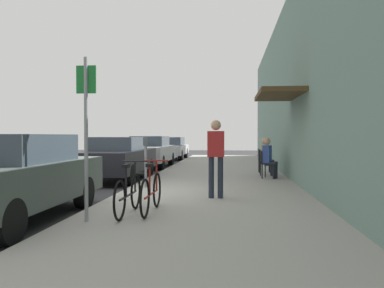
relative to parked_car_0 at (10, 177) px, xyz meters
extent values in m
plane|color=#2D2D30|center=(1.10, 2.96, -0.77)|extent=(60.00, 60.00, 0.00)
cube|color=#9E9B93|center=(3.35, 4.96, -0.71)|extent=(4.50, 32.00, 0.12)
cube|color=gray|center=(5.75, 4.96, 2.25)|extent=(0.30, 32.00, 6.04)
cube|color=#4C381E|center=(5.05, 4.48, 1.83)|extent=(1.10, 2.80, 0.12)
cube|color=#47514C|center=(0.00, -0.03, -0.11)|extent=(1.80, 4.40, 0.70)
cube|color=#333D47|center=(0.00, 0.12, 0.49)|extent=(1.48, 2.11, 0.49)
cylinder|color=black|center=(0.79, 1.33, -0.45)|extent=(0.22, 0.64, 0.64)
cylinder|color=black|center=(-0.79, 1.33, -0.45)|extent=(0.22, 0.64, 0.64)
cylinder|color=black|center=(0.79, -1.39, -0.45)|extent=(0.22, 0.64, 0.64)
cube|color=black|center=(0.00, 6.26, -0.11)|extent=(1.80, 4.40, 0.68)
cube|color=#333D47|center=(0.00, 6.41, 0.44)|extent=(1.48, 2.11, 0.44)
cylinder|color=black|center=(0.79, 7.62, -0.45)|extent=(0.22, 0.64, 0.64)
cylinder|color=black|center=(-0.79, 7.62, -0.45)|extent=(0.22, 0.64, 0.64)
cylinder|color=black|center=(0.79, 4.89, -0.45)|extent=(0.22, 0.64, 0.64)
cylinder|color=black|center=(-0.79, 4.89, -0.45)|extent=(0.22, 0.64, 0.64)
cube|color=#B7B7BC|center=(0.00, 11.55, -0.12)|extent=(1.80, 4.40, 0.67)
cube|color=#333D47|center=(0.00, 11.70, 0.45)|extent=(1.48, 2.11, 0.46)
cylinder|color=black|center=(0.79, 12.91, -0.45)|extent=(0.22, 0.64, 0.64)
cylinder|color=black|center=(-0.79, 12.91, -0.45)|extent=(0.22, 0.64, 0.64)
cylinder|color=black|center=(0.79, 10.18, -0.45)|extent=(0.22, 0.64, 0.64)
cylinder|color=black|center=(-0.79, 10.18, -0.45)|extent=(0.22, 0.64, 0.64)
cube|color=#B7B7BC|center=(0.00, 17.90, -0.17)|extent=(1.80, 4.40, 0.56)
cube|color=#333D47|center=(0.00, 18.05, 0.36)|extent=(1.48, 2.11, 0.51)
cylinder|color=black|center=(0.79, 19.26, -0.45)|extent=(0.22, 0.64, 0.64)
cylinder|color=black|center=(-0.79, 19.26, -0.45)|extent=(0.22, 0.64, 0.64)
cylinder|color=black|center=(0.79, 16.53, -0.45)|extent=(0.22, 0.64, 0.64)
cylinder|color=black|center=(-0.79, 16.53, -0.45)|extent=(0.22, 0.64, 0.64)
cylinder|color=slate|center=(1.55, 3.71, -0.10)|extent=(0.07, 0.07, 1.10)
cube|color=#383D42|center=(1.55, 3.71, 0.56)|extent=(0.12, 0.10, 0.22)
cylinder|color=gray|center=(1.50, -0.39, 0.65)|extent=(0.06, 0.06, 2.60)
cube|color=#19722D|center=(1.50, -0.37, 1.60)|extent=(0.32, 0.02, 0.44)
torus|color=black|center=(2.38, 0.95, -0.32)|extent=(0.04, 0.66, 0.66)
torus|color=black|center=(2.38, -0.10, -0.32)|extent=(0.04, 0.66, 0.66)
cylinder|color=maroon|center=(2.38, 0.42, -0.32)|extent=(0.04, 1.05, 0.04)
cylinder|color=maroon|center=(2.38, 0.27, -0.07)|extent=(0.04, 0.04, 0.50)
cube|color=black|center=(2.38, 0.27, 0.20)|extent=(0.10, 0.20, 0.06)
cylinder|color=maroon|center=(2.38, 0.90, -0.04)|extent=(0.03, 0.03, 0.56)
cylinder|color=maroon|center=(2.38, 0.90, 0.24)|extent=(0.46, 0.03, 0.03)
torus|color=black|center=(2.02, 0.73, -0.32)|extent=(0.04, 0.66, 0.66)
torus|color=black|center=(2.02, -0.32, -0.32)|extent=(0.04, 0.66, 0.66)
cylinder|color=black|center=(2.02, 0.21, -0.32)|extent=(0.04, 1.05, 0.04)
cylinder|color=black|center=(2.02, 0.06, -0.07)|extent=(0.04, 0.04, 0.50)
cube|color=black|center=(2.02, 0.06, 0.20)|extent=(0.10, 0.20, 0.06)
cylinder|color=black|center=(2.02, 0.68, -0.04)|extent=(0.03, 0.03, 0.56)
cylinder|color=black|center=(2.02, 0.68, 0.24)|extent=(0.46, 0.03, 0.03)
cylinder|color=black|center=(5.25, 6.37, -0.43)|extent=(0.04, 0.04, 0.45)
cylinder|color=black|center=(5.12, 6.02, -0.43)|extent=(0.04, 0.04, 0.45)
cylinder|color=black|center=(4.89, 6.50, -0.43)|extent=(0.04, 0.04, 0.45)
cylinder|color=black|center=(4.76, 6.14, -0.43)|extent=(0.04, 0.04, 0.45)
cube|color=black|center=(5.01, 6.26, -0.19)|extent=(0.56, 0.56, 0.03)
cube|color=black|center=(4.81, 6.33, 0.02)|extent=(0.18, 0.42, 0.40)
cylinder|color=#232838|center=(5.21, 6.29, -0.42)|extent=(0.11, 0.11, 0.47)
cylinder|color=#232838|center=(5.09, 6.34, -0.18)|extent=(0.39, 0.25, 0.14)
cylinder|color=#232838|center=(5.14, 6.10, -0.42)|extent=(0.11, 0.11, 0.47)
cylinder|color=#232838|center=(5.02, 6.15, -0.18)|extent=(0.39, 0.25, 0.14)
cube|color=#334C99|center=(4.93, 6.29, 0.12)|extent=(0.33, 0.41, 0.56)
sphere|color=tan|center=(4.93, 6.29, 0.53)|extent=(0.22, 0.22, 0.22)
cylinder|color=black|center=(5.23, 7.29, -0.43)|extent=(0.04, 0.04, 0.45)
cylinder|color=black|center=(5.15, 6.92, -0.43)|extent=(0.04, 0.04, 0.45)
cylinder|color=black|center=(4.86, 7.37, -0.43)|extent=(0.04, 0.04, 0.45)
cylinder|color=black|center=(4.78, 7.00, -0.43)|extent=(0.04, 0.04, 0.45)
cube|color=black|center=(5.01, 7.14, -0.19)|extent=(0.53, 0.53, 0.03)
cube|color=black|center=(4.81, 7.19, 0.02)|extent=(0.13, 0.44, 0.40)
cylinder|color=#232838|center=(5.20, 7.20, -0.42)|extent=(0.11, 0.11, 0.47)
cylinder|color=#232838|center=(5.08, 7.23, -0.18)|extent=(0.38, 0.22, 0.14)
cylinder|color=#232838|center=(5.16, 7.01, -0.42)|extent=(0.11, 0.11, 0.47)
cylinder|color=#232838|center=(5.03, 7.04, -0.18)|extent=(0.38, 0.22, 0.14)
cube|color=#CCB28C|center=(4.93, 7.16, 0.12)|extent=(0.29, 0.40, 0.56)
sphere|color=tan|center=(4.93, 7.16, 0.53)|extent=(0.22, 0.22, 0.22)
cylinder|color=black|center=(5.20, 8.39, -0.43)|extent=(0.04, 0.04, 0.45)
cylinder|color=black|center=(5.19, 8.01, -0.43)|extent=(0.04, 0.04, 0.45)
cylinder|color=black|center=(4.82, 8.39, -0.43)|extent=(0.04, 0.04, 0.45)
cylinder|color=black|center=(4.81, 8.01, -0.43)|extent=(0.04, 0.04, 0.45)
cube|color=black|center=(5.01, 8.20, -0.19)|extent=(0.44, 0.44, 0.03)
cube|color=black|center=(4.80, 8.20, 0.02)|extent=(0.03, 0.44, 0.40)
cylinder|color=#232838|center=(3.35, 2.13, -0.20)|extent=(0.12, 0.12, 0.90)
cylinder|color=#232838|center=(3.55, 2.13, -0.20)|extent=(0.12, 0.12, 0.90)
cube|color=#B22626|center=(3.45, 2.13, 0.53)|extent=(0.36, 0.22, 0.56)
sphere|color=tan|center=(3.45, 2.13, 0.94)|extent=(0.22, 0.22, 0.22)
camera|label=1|loc=(3.79, -6.36, 0.71)|focal=36.55mm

